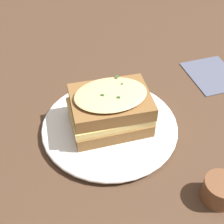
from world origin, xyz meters
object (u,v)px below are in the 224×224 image
at_px(dinner_plate, 112,126).
at_px(condiment_pot, 223,190).
at_px(sandwich, 113,109).
at_px(napkin, 214,75).

distance_m(dinner_plate, condiment_pot, 0.22).
height_order(sandwich, napkin, sandwich).
distance_m(dinner_plate, sandwich, 0.04).
relative_size(napkin, condiment_pot, 2.40).
height_order(dinner_plate, sandwich, sandwich).
xyz_separation_m(dinner_plate, condiment_pot, (0.14, 0.18, 0.01)).
bearing_deg(sandwich, dinner_plate, -30.69).
height_order(dinner_plate, condiment_pot, condiment_pot).
height_order(dinner_plate, napkin, dinner_plate).
xyz_separation_m(sandwich, condiment_pot, (0.14, 0.18, -0.03)).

